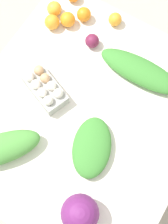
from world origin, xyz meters
TOP-DOWN VIEW (x-y plane):
  - ground_plane at (0.00, 0.00)m, footprint 8.00×8.00m
  - dining_table at (0.00, 0.00)m, footprint 1.11×0.98m
  - cabbage_purple at (-0.37, -0.21)m, footprint 0.15×0.15m
  - egg_carton at (-0.00, 0.20)m, footprint 0.18×0.25m
  - greens_bunch_chard at (-0.12, -0.11)m, footprint 0.31×0.25m
  - greens_bunch_kale at (0.29, -0.12)m, footprint 0.14×0.40m
  - greens_bunch_beet_tops at (-0.32, 0.21)m, footprint 0.34×0.32m
  - beet_root at (0.32, 0.15)m, footprint 0.07×0.07m
  - orange_0 at (0.42, 0.26)m, footprint 0.07×0.07m
  - orange_2 at (0.48, 0.11)m, footprint 0.06×0.06m
  - orange_3 at (0.30, 0.36)m, footprint 0.07×0.07m
  - orange_4 at (0.35, 0.31)m, footprint 0.07×0.07m
  - orange_5 at (0.37, 0.39)m, footprint 0.07×0.07m

SIDE VIEW (x-z plane):
  - ground_plane at x=0.00m, z-range 0.00..0.00m
  - dining_table at x=0.00m, z-range 0.27..1.03m
  - orange_2 at x=0.48m, z-range 0.76..0.82m
  - beet_root at x=0.32m, z-range 0.76..0.82m
  - greens_bunch_chard at x=-0.12m, z-range 0.76..0.83m
  - orange_0 at x=0.42m, z-range 0.76..0.83m
  - orange_5 at x=0.37m, z-range 0.76..0.83m
  - orange_3 at x=0.30m, z-range 0.76..0.83m
  - orange_4 at x=0.35m, z-range 0.76..0.83m
  - greens_bunch_kale at x=0.29m, z-range 0.76..0.83m
  - egg_carton at x=0.00m, z-range 0.75..0.85m
  - greens_bunch_beet_tops at x=-0.32m, z-range 0.76..0.85m
  - cabbage_purple at x=-0.37m, z-range 0.76..0.91m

